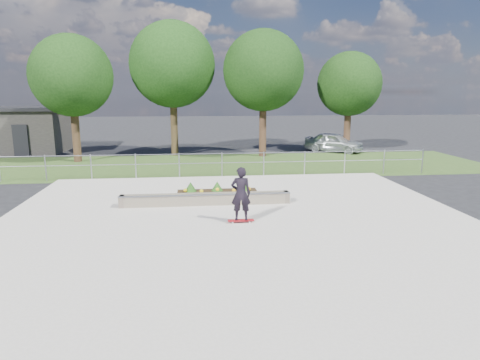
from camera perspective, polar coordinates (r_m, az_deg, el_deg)
name	(u,v)px	position (r m, az deg, el deg)	size (l,w,h in m)	color
ground	(239,225)	(13.08, -0.15, -6.07)	(120.00, 120.00, 0.00)	black
grass_verge	(218,165)	(23.76, -2.99, 2.02)	(30.00, 8.00, 0.02)	#2E461C
concrete_slab	(239,224)	(13.07, -0.15, -5.94)	(15.00, 15.00, 0.06)	#B0A99C
fence	(222,161)	(20.19, -2.43, 2.50)	(20.06, 0.06, 1.20)	#96989E
building	(4,129)	(33.02, -28.99, 5.92)	(8.40, 5.40, 3.00)	#2B2926
tree_far_left	(72,76)	(26.27, -21.55, 12.78)	(4.55, 4.55, 7.15)	#342114
tree_mid_left	(172,65)	(27.46, -9.02, 14.92)	(5.25, 5.25, 8.25)	#302213
tree_mid_right	(263,71)	(26.77, 3.13, 14.32)	(4.90, 4.90, 7.70)	#372016
tree_far_right	(349,84)	(29.75, 14.38, 12.27)	(4.20, 4.20, 6.60)	#362115
grind_ledge	(206,199)	(15.20, -4.59, -2.55)	(6.00, 0.44, 0.43)	#655A4A
planter_bed	(218,194)	(16.06, -3.01, -1.82)	(3.00, 1.20, 0.61)	black
skateboarder	(241,194)	(12.92, 0.12, -1.88)	(0.80, 0.43, 1.73)	silver
parked_car	(334,142)	(29.54, 12.42, 4.94)	(1.56, 3.88, 1.32)	#ABB1B5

